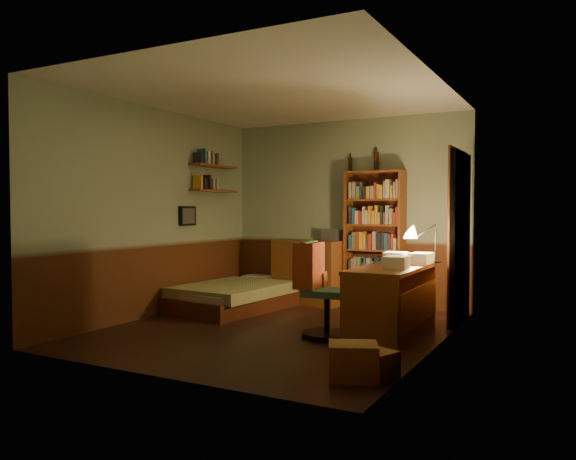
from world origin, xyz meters
The scene contains 24 objects.
floor centered at (0.00, 0.00, -0.01)m, with size 3.50×4.00×0.02m, color black.
ceiling centered at (0.00, 0.00, 2.61)m, with size 3.50×4.00×0.02m, color silver.
wall_back centered at (0.00, 2.01, 1.30)m, with size 3.50×0.02×2.60m, color gray.
wall_left centered at (-1.76, 0.00, 1.30)m, with size 0.02×4.00×2.60m, color gray.
wall_right centered at (1.76, 0.00, 1.30)m, with size 0.02×4.00×2.60m, color gray.
wall_front centered at (0.00, -2.01, 1.30)m, with size 3.50×0.02×2.60m, color gray.
doorway centered at (1.72, 1.30, 1.00)m, with size 0.06×0.90×2.00m, color black.
door_trim centered at (1.69, 1.30, 1.00)m, with size 0.02×0.98×2.08m, color #481F10.
bed centered at (-1.11, 0.97, 0.29)m, with size 1.06×1.98×0.59m, color olive.
dresser centered at (-0.45, 1.76, 0.45)m, with size 1.01×0.51×0.90m, color brown.
mini_stereo centered at (-0.15, 1.89, 0.98)m, with size 0.29×0.22×0.15m, color #B2B2B7.
bookshelf centered at (0.48, 1.85, 0.93)m, with size 0.80×0.25×1.86m, color brown.
bottle_left centered at (0.08, 1.96, 1.96)m, with size 0.06×0.06×0.21m, color black.
bottle_right centered at (0.46, 1.96, 1.99)m, with size 0.07×0.07×0.26m, color black.
desk centered at (1.28, 0.11, 0.38)m, with size 0.58×1.41×0.75m, color brown.
paper_stack centered at (1.46, 0.55, 0.81)m, with size 0.21×0.29×0.11m, color silver.
desk_lamp centered at (1.57, 0.74, 1.06)m, with size 0.19×0.19×0.62m, color black.
office_chair centered at (0.65, -0.10, 0.53)m, with size 0.53×0.47×1.06m, color #38634C.
red_jacket centered at (0.71, -0.18, 1.30)m, with size 0.22×0.40×0.48m, color #B14223.
wall_shelf_lower centered at (-1.64, 1.10, 1.60)m, with size 0.20×0.90×0.03m, color brown.
wall_shelf_upper centered at (-1.64, 1.10, 1.95)m, with size 0.20×0.90×0.03m, color brown.
framed_picture centered at (-1.72, 0.60, 1.25)m, with size 0.04×0.32×0.26m, color black.
cardboard_box_a centered at (1.43, -1.34, 0.14)m, with size 0.38×0.30×0.28m, color #A6783C.
cardboard_box_b centered at (1.56, -1.19, 0.11)m, with size 0.30×0.25×0.21m, color #A6783C.
Camera 1 is at (3.02, -5.41, 1.32)m, focal length 35.00 mm.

